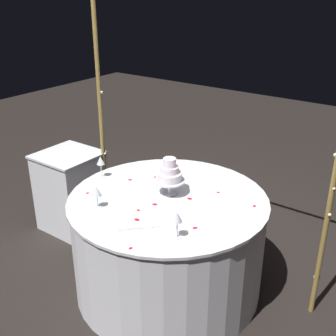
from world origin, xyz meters
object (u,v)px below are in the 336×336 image
at_px(main_table, 168,243).
at_px(tiered_cake, 170,174).
at_px(decorative_arch, 200,81).
at_px(wine_glass_0, 101,162).
at_px(cake_knife, 145,227).
at_px(wine_glass_1, 97,192).
at_px(wine_glass_2, 177,218).
at_px(side_table, 71,191).

distance_m(main_table, tiered_cake, 0.54).
distance_m(decorative_arch, wine_glass_0, 0.97).
distance_m(decorative_arch, cake_knife, 1.09).
xyz_separation_m(wine_glass_1, wine_glass_2, (0.64, 0.01, 0.02)).
distance_m(decorative_arch, wine_glass_1, 1.04).
bearing_deg(wine_glass_1, tiered_cake, 57.81).
xyz_separation_m(main_table, wine_glass_0, (-0.62, -0.02, 0.51)).
xyz_separation_m(wine_glass_2, cake_knife, (-0.22, -0.03, -0.13)).
xyz_separation_m(main_table, wine_glass_1, (-0.31, -0.38, 0.49)).
bearing_deg(decorative_arch, cake_knife, -81.58).
relative_size(main_table, cake_knife, 6.28).
bearing_deg(wine_glass_0, cake_knife, -27.17).
distance_m(wine_glass_0, cake_knife, 0.84).
bearing_deg(side_table, cake_knife, -23.06).
relative_size(tiered_cake, wine_glass_1, 1.76).
distance_m(side_table, wine_glass_1, 1.20).
distance_m(wine_glass_2, cake_knife, 0.25).
relative_size(decorative_arch, tiered_cake, 8.64).
height_order(main_table, wine_glass_1, wine_glass_1).
bearing_deg(cake_knife, decorative_arch, 98.42).
distance_m(side_table, cake_knife, 1.52).
bearing_deg(main_table, cake_knife, -73.88).
relative_size(wine_glass_0, wine_glass_2, 0.99).
bearing_deg(wine_glass_2, decorative_arch, 114.09).
distance_m(tiered_cake, wine_glass_0, 0.60).
xyz_separation_m(main_table, cake_knife, (0.12, -0.40, 0.38)).
height_order(tiered_cake, wine_glass_0, tiered_cake).
xyz_separation_m(side_table, wine_glass_2, (1.57, -0.55, 0.52)).
height_order(wine_glass_0, cake_knife, wine_glass_0).
relative_size(tiered_cake, wine_glass_2, 1.58).
bearing_deg(wine_glass_2, wine_glass_0, 159.95).
distance_m(tiered_cake, cake_knife, 0.50).
xyz_separation_m(decorative_arch, main_table, (-0.00, -0.37, -1.14)).
relative_size(main_table, wine_glass_1, 9.04).
xyz_separation_m(wine_glass_1, cake_knife, (0.42, -0.02, -0.11)).
bearing_deg(wine_glass_0, wine_glass_2, -20.05).
bearing_deg(side_table, main_table, -8.06).
bearing_deg(side_table, tiered_cake, -5.58).
bearing_deg(decorative_arch, wine_glass_2, -65.91).
xyz_separation_m(main_table, side_table, (-1.24, 0.18, -0.01)).
relative_size(side_table, wine_glass_2, 4.30).
bearing_deg(wine_glass_2, cake_knife, -172.41).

